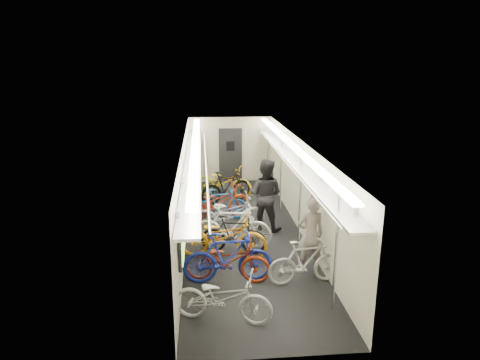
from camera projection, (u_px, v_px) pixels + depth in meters
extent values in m
plane|color=black|center=(243.00, 232.00, 11.30)|extent=(10.00, 10.00, 0.00)
plane|color=white|center=(244.00, 142.00, 10.66)|extent=(10.00, 10.00, 0.00)
plane|color=beige|center=(185.00, 190.00, 10.85)|extent=(0.00, 10.00, 10.00)
plane|color=beige|center=(301.00, 187.00, 11.11)|extent=(0.00, 10.00, 10.00)
plane|color=beige|center=(230.00, 150.00, 15.77)|extent=(3.00, 0.00, 3.00)
plane|color=beige|center=(277.00, 288.00, 6.18)|extent=(3.00, 0.00, 3.00)
cube|color=black|center=(181.00, 238.00, 7.77)|extent=(0.06, 1.10, 0.80)
cube|color=#89D35C|center=(183.00, 238.00, 7.77)|extent=(0.02, 0.96, 0.66)
cube|color=black|center=(185.00, 200.00, 9.88)|extent=(0.06, 1.10, 0.80)
cube|color=#89D35C|center=(187.00, 200.00, 9.88)|extent=(0.02, 0.96, 0.66)
cube|color=black|center=(188.00, 176.00, 11.99)|extent=(0.06, 1.10, 0.80)
cube|color=#89D35C|center=(189.00, 176.00, 11.99)|extent=(0.02, 0.96, 0.66)
cube|color=black|center=(189.00, 159.00, 14.10)|extent=(0.06, 1.10, 0.80)
cube|color=#89D35C|center=(191.00, 159.00, 14.10)|extent=(0.02, 0.96, 0.66)
cube|color=#E9AD0C|center=(184.00, 215.00, 8.81)|extent=(0.02, 0.22, 0.30)
cube|color=#E9AD0C|center=(187.00, 185.00, 10.92)|extent=(0.02, 0.22, 0.30)
cube|color=#E9AD0C|center=(189.00, 165.00, 13.03)|extent=(0.02, 0.22, 0.30)
cube|color=black|center=(230.00, 155.00, 15.77)|extent=(0.85, 0.08, 2.00)
cube|color=#999BA0|center=(193.00, 162.00, 10.67)|extent=(0.40, 9.70, 0.05)
cube|color=#999BA0|center=(293.00, 160.00, 10.90)|extent=(0.40, 9.70, 0.05)
cylinder|color=silver|center=(206.00, 158.00, 10.68)|extent=(0.04, 9.70, 0.04)
cylinder|color=silver|center=(281.00, 157.00, 10.84)|extent=(0.04, 9.70, 0.04)
cube|color=white|center=(195.00, 146.00, 10.57)|extent=(0.18, 9.60, 0.04)
cube|color=white|center=(291.00, 144.00, 10.78)|extent=(0.18, 9.60, 0.04)
cylinder|color=silver|center=(336.00, 249.00, 7.44)|extent=(0.05, 0.05, 2.38)
cylinder|color=silver|center=(300.00, 199.00, 10.13)|extent=(0.05, 0.05, 2.38)
cylinder|color=silver|center=(281.00, 173.00, 12.53)|extent=(0.05, 0.05, 2.38)
cylinder|color=silver|center=(268.00, 155.00, 14.92)|extent=(0.05, 0.05, 2.38)
imported|color=#B5B4B9|center=(223.00, 298.00, 7.31)|extent=(1.84, 1.06, 0.91)
imported|color=navy|center=(228.00, 257.00, 8.59)|extent=(1.84, 0.55, 1.10)
imported|color=maroon|center=(227.00, 260.00, 8.66)|extent=(1.87, 0.98, 0.94)
imported|color=black|center=(233.00, 235.00, 9.94)|extent=(1.61, 0.77, 0.93)
imported|color=orange|center=(223.00, 236.00, 9.66)|extent=(2.16, 1.18, 1.08)
imported|color=white|center=(232.00, 227.00, 10.12)|extent=(1.95, 0.80, 1.14)
imported|color=#A2A1A6|center=(229.00, 213.00, 11.20)|extent=(1.96, 0.81, 1.01)
imported|color=#1B57A4|center=(220.00, 204.00, 12.05)|extent=(1.58, 0.58, 0.93)
imported|color=#9C2B11|center=(217.00, 203.00, 11.91)|extent=(2.17, 1.48, 1.08)
imported|color=black|center=(226.00, 187.00, 13.47)|extent=(1.81, 1.19, 1.06)
imported|color=gold|center=(223.00, 182.00, 14.11)|extent=(2.08, 1.38, 1.04)
imported|color=silver|center=(305.00, 262.00, 8.57)|extent=(1.61, 0.62, 0.94)
imported|color=gray|center=(310.00, 235.00, 9.02)|extent=(0.64, 0.46, 1.65)
imported|color=black|center=(265.00, 195.00, 11.26)|extent=(1.16, 1.07, 1.92)
cube|color=maroon|center=(317.00, 198.00, 9.98)|extent=(0.27, 0.15, 0.38)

